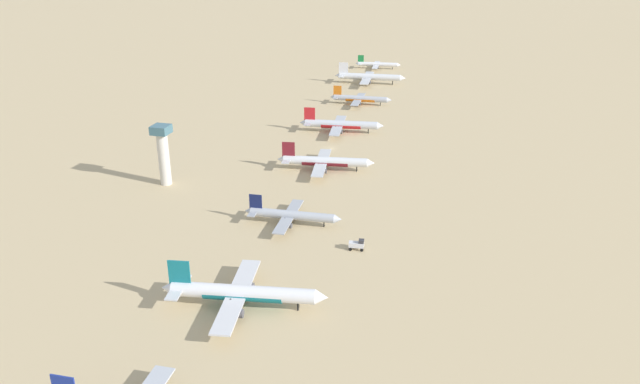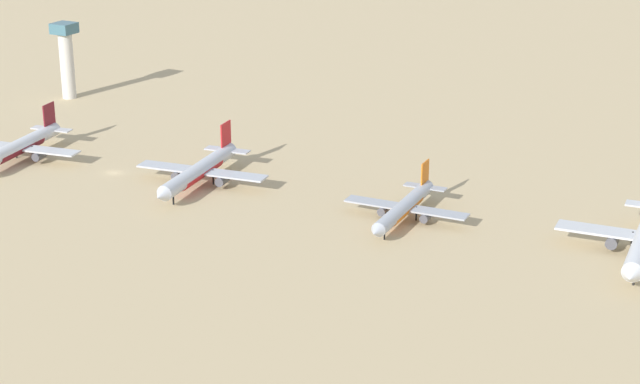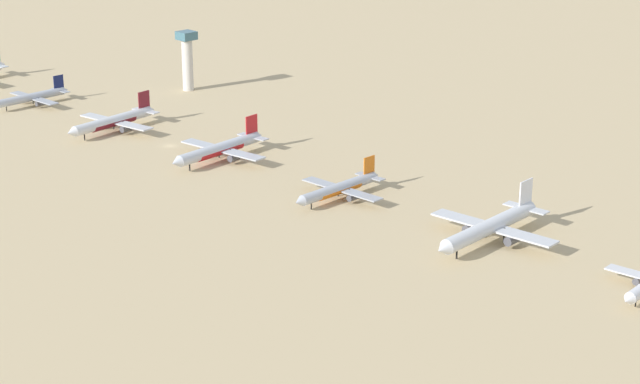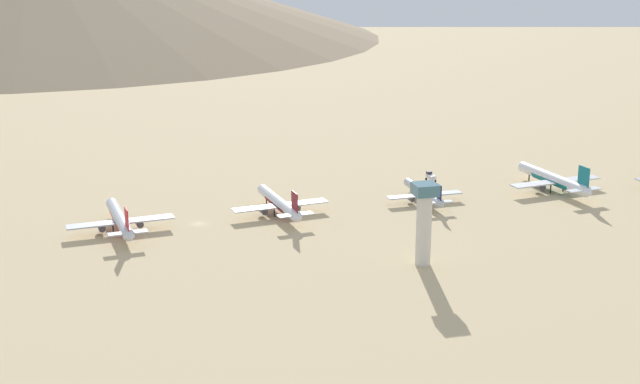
{
  "view_description": "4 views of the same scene",
  "coord_description": "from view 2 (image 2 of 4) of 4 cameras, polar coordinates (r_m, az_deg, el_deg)",
  "views": [
    {
      "loc": [
        69.88,
        -287.16,
        102.24
      ],
      "look_at": [
        11.04,
        -64.96,
        4.18
      ],
      "focal_mm": 34.82,
      "sensor_mm": 36.0,
      "label": 1
    },
    {
      "loc": [
        227.13,
        182.15,
        97.72
      ],
      "look_at": [
        -0.17,
        64.61,
        5.06
      ],
      "focal_mm": 60.85,
      "sensor_mm": 36.0,
      "label": 2
    },
    {
      "loc": [
        240.05,
        329.26,
        121.23
      ],
      "look_at": [
        3.25,
        84.07,
        3.49
      ],
      "focal_mm": 63.52,
      "sensor_mm": 36.0,
      "label": 3
    },
    {
      "loc": [
        -305.44,
        30.71,
        99.61
      ],
      "look_at": [
        12.39,
        -48.06,
        4.97
      ],
      "focal_mm": 50.08,
      "sensor_mm": 36.0,
      "label": 4
    }
  ],
  "objects": [
    {
      "name": "parked_jet_3",
      "position": [
        322.09,
        -15.55,
        2.3
      ],
      "size": [
        44.7,
        36.5,
        12.91
      ],
      "color": "silver",
      "rests_on": "ground"
    },
    {
      "name": "parked_jet_5",
      "position": [
        266.53,
        4.46,
        -0.8
      ],
      "size": [
        39.05,
        31.69,
        11.27
      ],
      "color": "#B2B7C1",
      "rests_on": "ground"
    },
    {
      "name": "control_tower",
      "position": [
        385.69,
        -13.2,
        6.97
      ],
      "size": [
        7.2,
        7.2,
        26.36
      ],
      "color": "beige",
      "rests_on": "ground"
    },
    {
      "name": "parked_jet_4",
      "position": [
        291.88,
        -6.35,
        1.13
      ],
      "size": [
        45.74,
        37.3,
        13.19
      ],
      "color": "silver",
      "rests_on": "ground"
    },
    {
      "name": "ground_plane",
      "position": [
        307.1,
        -10.79,
        0.99
      ],
      "size": [
        2378.85,
        2378.85,
        0.0
      ],
      "primitive_type": "plane",
      "color": "tan"
    }
  ]
}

